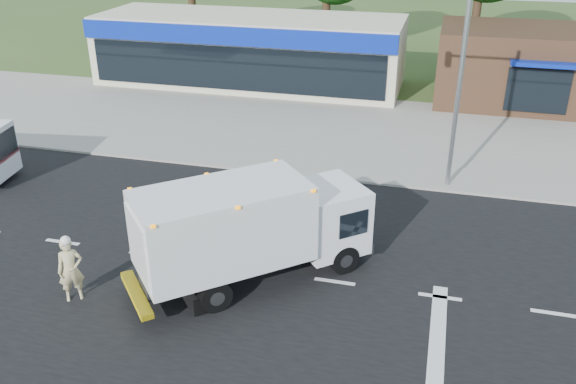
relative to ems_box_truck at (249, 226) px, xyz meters
The scene contains 10 objects.
ground 3.05m from the ems_box_truck, 11.53° to the left, with size 120.00×120.00×0.00m, color #385123.
road_asphalt 3.05m from the ems_box_truck, 11.53° to the left, with size 60.00×14.00×0.02m, color black.
sidewalk 9.19m from the ems_box_truck, 74.48° to the left, with size 60.00×2.40×0.12m, color gray.
parking_apron 14.80m from the ems_box_truck, 80.54° to the left, with size 60.00×9.00×0.02m, color gray.
lane_markings 4.25m from the ems_box_truck, 12.84° to the right, with size 55.20×7.00×0.01m.
ems_box_truck is the anchor object (origin of this frame).
emergency_worker 5.01m from the ems_box_truck, 154.27° to the right, with size 0.82×0.78×2.00m.
retail_strip_mall 21.46m from the ems_box_truck, 107.87° to the left, with size 18.00×6.20×4.00m.
brown_storefront 22.54m from the ems_box_truck, 65.30° to the left, with size 10.00×6.70×4.00m.
traffic_signal_pole 9.90m from the ems_box_truck, 59.49° to the left, with size 3.51×0.25×8.00m.
Camera 1 is at (2.45, -14.75, 10.04)m, focal length 38.00 mm.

